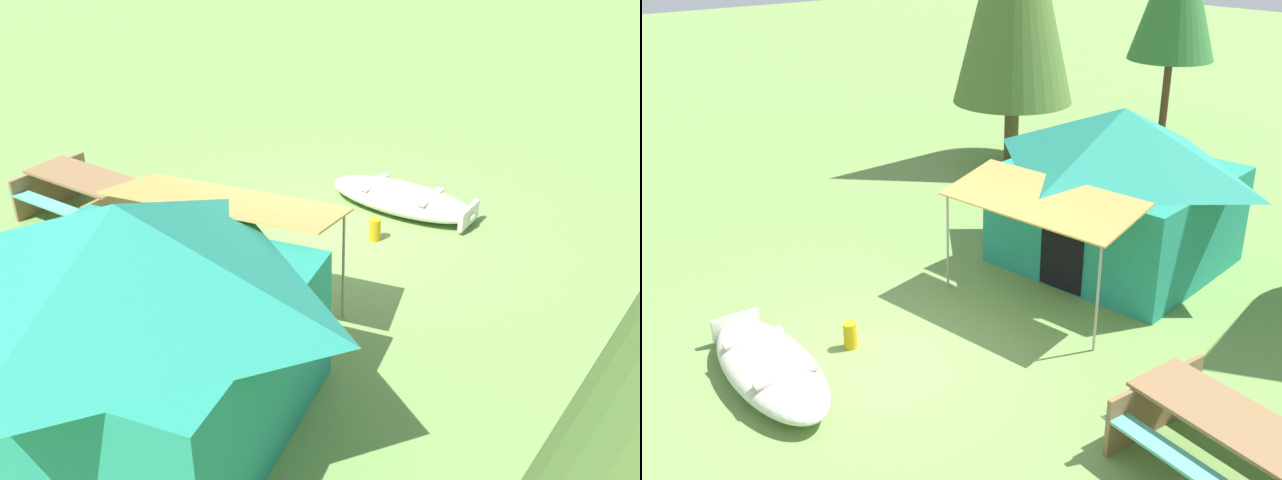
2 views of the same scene
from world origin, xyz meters
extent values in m
plane|color=#6D9449|center=(0.00, 0.00, 0.00)|extent=(80.00, 80.00, 0.00)
ellipsoid|color=beige|center=(-0.60, -1.58, 0.21)|extent=(2.72, 1.26, 0.42)
ellipsoid|color=#494B42|center=(-0.60, -1.58, 0.24)|extent=(2.49, 1.12, 0.15)
cube|color=beige|center=(-0.08, -1.63, 0.38)|extent=(0.21, 0.79, 0.04)
cube|color=beige|center=(-1.13, -1.53, 0.38)|extent=(0.21, 0.79, 0.04)
cube|color=beige|center=(-1.81, -1.47, 0.23)|extent=(0.14, 0.66, 0.32)
cube|color=#228972|center=(-0.12, 4.44, 0.81)|extent=(3.52, 3.34, 1.63)
pyramid|color=#228972|center=(-0.12, 4.44, 2.11)|extent=(3.80, 3.61, 0.97)
cube|color=black|center=(0.06, 2.94, 0.68)|extent=(0.76, 0.12, 1.30)
cube|color=#C49346|center=(0.13, 2.36, 1.68)|extent=(2.99, 1.52, 0.27)
cylinder|color=gray|center=(1.52, 2.01, 0.77)|extent=(0.04, 0.04, 1.55)
cylinder|color=gray|center=(-1.14, 1.70, 0.77)|extent=(0.04, 0.04, 1.55)
cube|color=olive|center=(3.88, 1.15, 0.74)|extent=(1.95, 0.96, 0.04)
cube|color=#55BA9E|center=(3.93, 1.77, 0.47)|extent=(1.91, 0.41, 0.04)
cube|color=#55BA9E|center=(3.83, 0.53, 0.47)|extent=(1.91, 0.41, 0.04)
cube|color=olive|center=(3.04, 1.22, 0.36)|extent=(0.18, 1.51, 0.72)
cube|color=red|center=(-0.08, 3.44, 0.16)|extent=(0.52, 0.44, 0.32)
cylinder|color=gold|center=(-0.65, -0.40, 0.18)|extent=(0.19, 0.19, 0.37)
cylinder|color=brown|center=(-5.19, 6.95, 0.71)|extent=(0.33, 0.33, 1.43)
cylinder|color=#503324|center=(-4.38, 11.78, 0.97)|extent=(0.20, 0.20, 1.93)
camera|label=1|loc=(-4.61, 8.78, 5.52)|focal=40.68mm
camera|label=2|loc=(6.74, -4.75, 5.29)|focal=41.26mm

